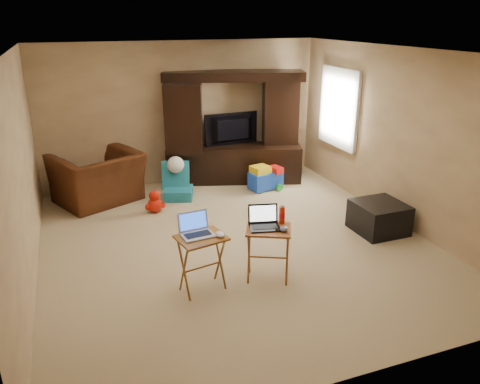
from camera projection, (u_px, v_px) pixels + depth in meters
name	position (u px, v px, depth m)	size (l,w,h in m)	color
floor	(235.00, 242.00, 6.37)	(5.50, 5.50, 0.00)	tan
ceiling	(234.00, 51.00, 5.49)	(5.50, 5.50, 0.00)	silver
wall_back	(183.00, 114.00, 8.34)	(5.00, 5.00, 0.00)	tan
wall_front	(358.00, 249.00, 3.52)	(5.00, 5.00, 0.00)	tan
wall_left	(20.00, 176.00, 5.12)	(5.50, 5.50, 0.00)	tan
wall_right	(398.00, 137.00, 6.74)	(5.50, 5.50, 0.00)	tan
window_pane	(340.00, 108.00, 8.04)	(1.20, 1.20, 0.00)	white
window_frame	(339.00, 108.00, 8.03)	(0.06, 1.14, 1.34)	white
entertainment_center	(234.00, 128.00, 8.41)	(2.44, 0.61, 1.99)	black
television	(233.00, 130.00, 8.44)	(1.01, 0.13, 0.58)	black
recliner	(99.00, 178.00, 7.61)	(1.27, 1.11, 0.83)	#46210F
child_rocker	(178.00, 181.00, 7.79)	(0.46, 0.53, 0.61)	#186B85
plush_toy	(155.00, 201.00, 7.27)	(0.33, 0.27, 0.36)	red
push_toy	(266.00, 177.00, 8.24)	(0.59, 0.42, 0.45)	blue
ottoman	(379.00, 217.00, 6.62)	(0.66, 0.66, 0.43)	black
tray_table_left	(202.00, 264.00, 5.15)	(0.51, 0.40, 0.66)	#925E23
tray_table_right	(268.00, 254.00, 5.37)	(0.50, 0.40, 0.65)	#945823
laptop_left	(198.00, 226.00, 5.01)	(0.34, 0.28, 0.24)	#ACACB1
laptop_right	(265.00, 219.00, 5.22)	(0.34, 0.28, 0.24)	black
mouse_left	(220.00, 234.00, 5.03)	(0.08, 0.13, 0.05)	white
mouse_right	(284.00, 229.00, 5.18)	(0.08, 0.13, 0.05)	#404045
water_bottle	(282.00, 215.00, 5.35)	(0.06, 0.06, 0.20)	red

